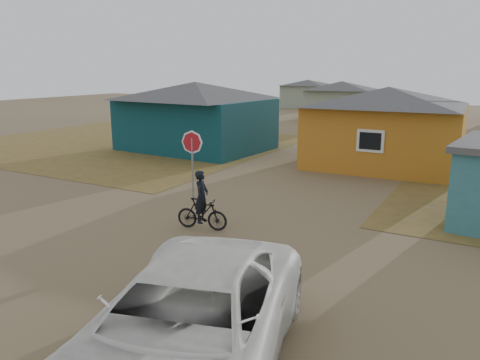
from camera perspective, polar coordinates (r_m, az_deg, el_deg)
name	(u,v)px	position (r m, az deg, el deg)	size (l,w,h in m)	color
ground	(174,247)	(13.05, -8.00, -8.06)	(120.00, 120.00, 0.00)	brown
grass_nw	(122,143)	(31.51, -14.15, 4.37)	(20.00, 18.00, 0.00)	brown
house_teal	(196,115)	(28.20, -5.42, 7.89)	(8.93, 7.08, 4.00)	#0A333B
house_yellow	(386,126)	(24.28, 17.39, 6.33)	(7.72, 6.76, 3.90)	#BC711C
house_pale_west	(341,100)	(45.73, 12.21, 9.52)	(7.04, 6.15, 3.60)	gray
house_pale_north	(308,93)	(59.68, 8.23, 10.43)	(6.28, 5.81, 3.40)	gray
stop_sign	(192,150)	(16.92, -5.86, 3.68)	(0.82, 0.29, 2.61)	gray
cyclist	(202,208)	(14.13, -4.67, -3.44)	(1.66, 0.76, 1.82)	black
vehicle	(187,327)	(7.57, -6.42, -17.37)	(2.94, 6.37, 1.77)	white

